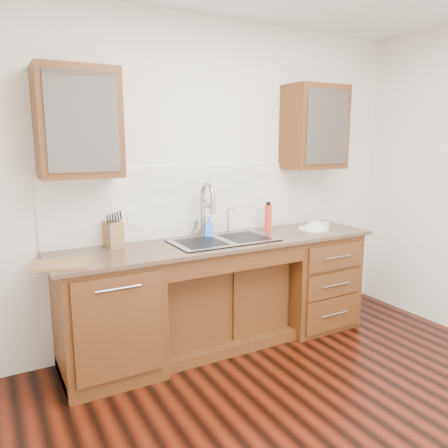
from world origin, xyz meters
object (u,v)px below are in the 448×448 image
soap_bottle (209,227)px  plate (313,229)px  cutting_board (59,264)px  water_bottle (268,218)px  knife_block (114,234)px

soap_bottle → plate: (0.97, -0.19, -0.08)m
cutting_board → soap_bottle: bearing=12.9°
soap_bottle → water_bottle: 0.59m
soap_bottle → cutting_board: soap_bottle is taller
plate → knife_block: 1.78m
water_bottle → cutting_board: 1.85m
cutting_board → water_bottle: bearing=8.3°
soap_bottle → water_bottle: (0.59, -0.02, 0.03)m
plate → cutting_board: 2.21m
knife_block → cutting_board: bearing=-148.3°
knife_block → cutting_board: knife_block is taller
soap_bottle → knife_block: size_ratio=0.86×
plate → knife_block: (-1.76, 0.24, 0.09)m
water_bottle → plate: bearing=-24.3°
plate → cutting_board: cutting_board is taller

